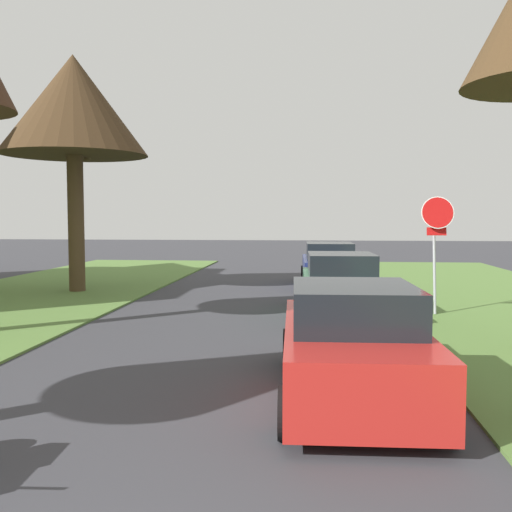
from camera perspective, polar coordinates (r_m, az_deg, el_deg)
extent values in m
cylinder|color=#9EA0A5|center=(15.16, 17.32, -1.28)|extent=(0.07, 0.43, 2.23)
cylinder|color=white|center=(14.87, 17.61, 4.14)|extent=(0.81, 0.18, 0.80)
cylinder|color=red|center=(14.88, 17.61, 4.14)|extent=(0.77, 0.19, 0.76)
cube|color=red|center=(14.95, 17.51, 2.35)|extent=(0.48, 0.08, 0.20)
cylinder|color=#4E3A24|center=(19.70, -17.46, 3.09)|extent=(0.52, 0.52, 4.43)
cone|color=#3E2C19|center=(20.03, -17.69, 14.11)|extent=(4.72, 4.72, 3.23)
cylinder|color=#4E3A24|center=(20.19, -16.74, 10.65)|extent=(1.08, 0.57, 1.02)
cylinder|color=#4E3A24|center=(19.99, -16.07, 10.93)|extent=(0.93, 1.14, 1.17)
cube|color=red|center=(8.15, 9.45, -9.55)|extent=(1.96, 4.46, 0.85)
cube|color=black|center=(7.80, 9.67, -4.89)|extent=(1.67, 2.07, 0.56)
cylinder|color=black|center=(9.78, 3.31, -8.98)|extent=(0.22, 0.61, 0.60)
cylinder|color=black|center=(9.93, 13.53, -8.89)|extent=(0.22, 0.61, 0.60)
cylinder|color=black|center=(6.61, 3.10, -15.36)|extent=(0.22, 0.61, 0.60)
cylinder|color=black|center=(6.82, 18.41, -14.94)|extent=(0.22, 0.61, 0.60)
cube|color=#28663D|center=(14.74, 8.35, -3.51)|extent=(1.96, 4.46, 0.85)
cube|color=black|center=(14.45, 8.45, -0.85)|extent=(1.67, 2.07, 0.56)
cylinder|color=black|center=(16.37, 4.83, -3.77)|extent=(0.22, 0.61, 0.60)
cylinder|color=black|center=(16.50, 10.90, -3.77)|extent=(0.22, 0.61, 0.60)
cylinder|color=black|center=(13.11, 5.11, -5.69)|extent=(0.22, 0.61, 0.60)
cylinder|color=black|center=(13.27, 12.68, -5.66)|extent=(0.22, 0.61, 0.60)
cube|color=navy|center=(20.72, 7.25, -1.38)|extent=(1.96, 4.46, 0.85)
cube|color=black|center=(20.45, 7.31, 0.54)|extent=(1.67, 2.07, 0.56)
cylinder|color=black|center=(22.35, 4.76, -1.72)|extent=(0.22, 0.61, 0.60)
cylinder|color=black|center=(22.45, 9.20, -1.73)|extent=(0.22, 0.61, 0.60)
cylinder|color=black|center=(19.07, 4.94, -2.69)|extent=(0.22, 0.61, 0.60)
cylinder|color=black|center=(19.19, 10.14, -2.69)|extent=(0.22, 0.61, 0.60)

